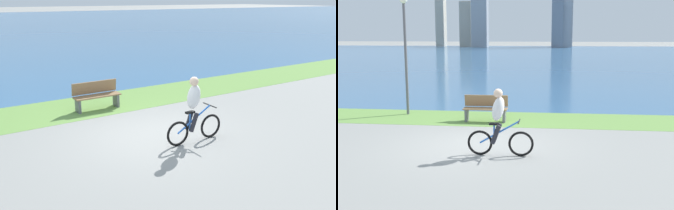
# 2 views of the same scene
# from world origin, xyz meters

# --- Properties ---
(ground_plane) EXTENTS (300.00, 300.00, 0.00)m
(ground_plane) POSITION_xyz_m (0.00, 0.00, 0.00)
(ground_plane) COLOR gray
(grass_strip_bayside) EXTENTS (120.00, 2.60, 0.01)m
(grass_strip_bayside) POSITION_xyz_m (0.00, 3.41, 0.00)
(grass_strip_bayside) COLOR #6B9947
(grass_strip_bayside) RESTS_ON ground
(bay_water_surface) EXTENTS (300.00, 87.14, 0.00)m
(bay_water_surface) POSITION_xyz_m (0.00, 48.28, 0.00)
(bay_water_surface) COLOR #386693
(bay_water_surface) RESTS_ON ground
(cyclist_lead) EXTENTS (1.64, 0.52, 1.67)m
(cyclist_lead) POSITION_xyz_m (0.66, -0.97, 0.83)
(cyclist_lead) COLOR black
(cyclist_lead) RESTS_ON ground
(bench_near_path) EXTENTS (1.50, 0.47, 0.90)m
(bench_near_path) POSITION_xyz_m (-0.31, 2.95, 0.45)
(bench_near_path) COLOR olive
(bench_near_path) RESTS_ON ground
(lamppost_tall) EXTENTS (0.28, 0.28, 4.32)m
(lamppost_tall) POSITION_xyz_m (-3.41, 3.89, 2.79)
(lamppost_tall) COLOR #595960
(lamppost_tall) RESTS_ON ground
(city_skyline_far_shore) EXTENTS (32.51, 10.42, 23.73)m
(city_skyline_far_shore) POSITION_xyz_m (-6.27, 84.52, 8.55)
(city_skyline_far_shore) COLOR #ADA899
(city_skyline_far_shore) RESTS_ON ground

